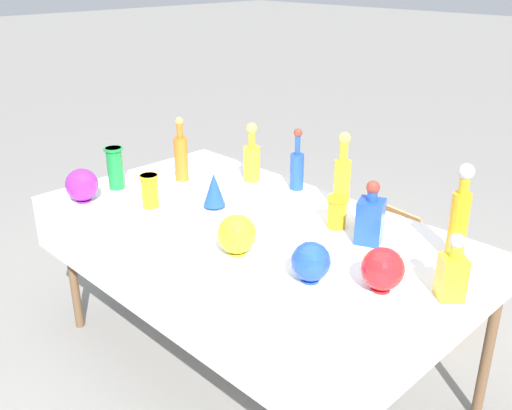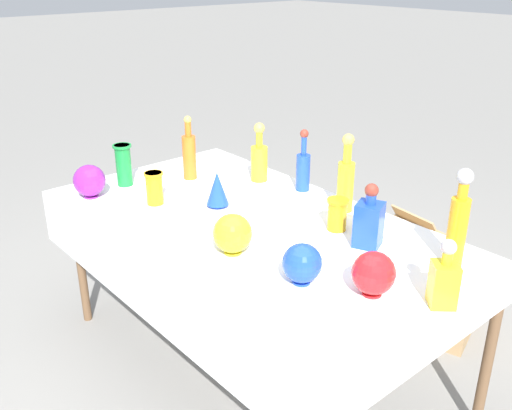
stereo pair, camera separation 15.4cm
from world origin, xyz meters
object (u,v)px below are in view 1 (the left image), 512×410
object	(u,v)px
tall_bottle_1	(459,217)
round_bowl_2	(383,269)
cardboard_box_behind_right	(426,296)
round_bowl_0	(82,185)
round_bowl_1	(311,262)
tall_bottle_2	(252,158)
cardboard_box_behind_left	(389,248)
square_decanter_0	(452,273)
slender_vase_2	(150,190)
tall_bottle_0	(342,178)
tall_bottle_4	(181,155)
fluted_vase_0	(214,190)
slender_vase_0	(115,167)
round_bowl_3	(237,234)
tall_bottle_3	(297,167)
square_decanter_1	(370,218)
slender_vase_1	(337,211)

from	to	relation	value
tall_bottle_1	round_bowl_2	bearing A→B (deg)	-99.24
tall_bottle_1	cardboard_box_behind_right	xyz separation A→B (m)	(-0.39, 0.61, -0.79)
round_bowl_0	round_bowl_1	xyz separation A→B (m)	(1.25, 0.21, -0.01)
tall_bottle_2	cardboard_box_behind_right	distance (m)	1.22
cardboard_box_behind_left	cardboard_box_behind_right	xyz separation A→B (m)	(0.43, -0.29, -0.03)
square_decanter_0	slender_vase_2	xyz separation A→B (m)	(-1.38, -0.27, -0.01)
tall_bottle_0	tall_bottle_4	size ratio (longest dim) A/B	1.08
tall_bottle_4	fluted_vase_0	xyz separation A→B (m)	(0.40, -0.12, -0.05)
slender_vase_0	round_bowl_1	xyz separation A→B (m)	(1.29, 0.00, -0.04)
slender_vase_2	round_bowl_2	xyz separation A→B (m)	(1.19, 0.15, -0.00)
round_bowl_3	tall_bottle_2	bearing A→B (deg)	131.73
fluted_vase_0	round_bowl_2	world-z (taller)	fluted_vase_0
slender_vase_2	round_bowl_3	size ratio (longest dim) A/B	0.96
tall_bottle_3	cardboard_box_behind_right	distance (m)	1.03
tall_bottle_3	cardboard_box_behind_left	size ratio (longest dim) A/B	0.76
tall_bottle_3	tall_bottle_4	distance (m)	0.61
tall_bottle_4	square_decanter_0	bearing A→B (deg)	-2.05
square_decanter_1	cardboard_box_behind_right	bearing A→B (deg)	95.79
round_bowl_2	round_bowl_3	world-z (taller)	round_bowl_3
square_decanter_0	slender_vase_2	bearing A→B (deg)	-168.98
round_bowl_3	tall_bottle_1	bearing A→B (deg)	43.02
slender_vase_1	round_bowl_3	size ratio (longest dim) A/B	0.85
tall_bottle_0	tall_bottle_3	xyz separation A→B (m)	(-0.31, 0.04, -0.04)
round_bowl_2	tall_bottle_1	bearing A→B (deg)	80.76
tall_bottle_0	round_bowl_1	bearing A→B (deg)	-61.37
square_decanter_1	fluted_vase_0	xyz separation A→B (m)	(-0.72, -0.22, -0.02)
fluted_vase_0	round_bowl_1	bearing A→B (deg)	-14.36
tall_bottle_4	round_bowl_3	xyz separation A→B (m)	(0.81, -0.36, -0.05)
square_decanter_1	slender_vase_0	world-z (taller)	square_decanter_1
slender_vase_2	tall_bottle_1	bearing A→B (deg)	23.56
tall_bottle_0	square_decanter_0	xyz separation A→B (m)	(0.74, -0.35, -0.05)
tall_bottle_4	slender_vase_1	bearing A→B (deg)	7.18
tall_bottle_0	round_bowl_0	bearing A→B (deg)	-138.28
slender_vase_2	round_bowl_2	bearing A→B (deg)	6.97
cardboard_box_behind_left	tall_bottle_4	bearing A→B (deg)	-118.58
fluted_vase_0	round_bowl_3	xyz separation A→B (m)	(0.41, -0.24, -0.00)
tall_bottle_4	cardboard_box_behind_left	distance (m)	1.47
round_bowl_0	cardboard_box_behind_left	size ratio (longest dim) A/B	0.40
slender_vase_2	fluted_vase_0	xyz separation A→B (m)	(0.22, 0.21, 0.00)
tall_bottle_3	cardboard_box_behind_left	world-z (taller)	tall_bottle_3
square_decanter_0	tall_bottle_2	bearing A→B (deg)	166.33
slender_vase_1	round_bowl_0	world-z (taller)	round_bowl_0
tall_bottle_3	square_decanter_0	size ratio (longest dim) A/B	1.29
round_bowl_2	cardboard_box_behind_left	distance (m)	1.65
cardboard_box_behind_right	slender_vase_2	bearing A→B (deg)	-126.87
tall_bottle_1	round_bowl_0	size ratio (longest dim) A/B	2.37
square_decanter_0	round_bowl_1	distance (m)	0.48
square_decanter_1	round_bowl_3	world-z (taller)	square_decanter_1
tall_bottle_0	cardboard_box_behind_left	world-z (taller)	tall_bottle_0
tall_bottle_1	tall_bottle_3	xyz separation A→B (m)	(-0.92, 0.11, -0.06)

